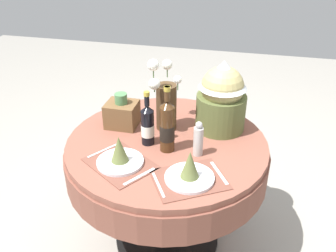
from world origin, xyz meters
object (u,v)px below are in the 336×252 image
(wine_bottle_right, at_px, (148,125))
(place_setting_left, at_px, (120,156))
(dining_table, at_px, (167,162))
(woven_basket_side_left, at_px, (122,113))
(place_setting_right, at_px, (190,172))
(pepper_mill, at_px, (198,140))
(wine_bottle_left, at_px, (167,126))
(flower_vase, at_px, (165,101))
(gift_tub_back_right, at_px, (222,94))

(wine_bottle_right, bearing_deg, place_setting_left, -110.67)
(dining_table, distance_m, woven_basket_side_left, 0.39)
(place_setting_right, distance_m, pepper_mill, 0.23)
(place_setting_left, distance_m, wine_bottle_left, 0.29)
(wine_bottle_right, height_order, pepper_mill, wine_bottle_right)
(flower_vase, relative_size, gift_tub_back_right, 1.05)
(place_setting_left, xyz_separation_m, gift_tub_back_right, (0.45, 0.49, 0.17))
(woven_basket_side_left, bearing_deg, place_setting_left, -72.33)
(wine_bottle_left, xyz_separation_m, pepper_mill, (0.17, -0.01, -0.05))
(dining_table, xyz_separation_m, wine_bottle_left, (0.02, -0.09, 0.29))
(place_setting_left, distance_m, flower_vase, 0.45)
(pepper_mill, bearing_deg, woven_basket_side_left, 157.28)
(flower_vase, relative_size, wine_bottle_right, 1.41)
(dining_table, bearing_deg, flower_vase, 106.86)
(place_setting_right, relative_size, wine_bottle_left, 1.14)
(gift_tub_back_right, bearing_deg, flower_vase, -166.21)
(place_setting_left, bearing_deg, flower_vase, 71.37)
(pepper_mill, distance_m, gift_tub_back_right, 0.35)
(dining_table, height_order, gift_tub_back_right, gift_tub_back_right)
(place_setting_right, xyz_separation_m, wine_bottle_left, (-0.17, 0.23, 0.10))
(flower_vase, relative_size, woven_basket_side_left, 2.13)
(flower_vase, xyz_separation_m, pepper_mill, (0.23, -0.23, -0.09))
(wine_bottle_left, relative_size, wine_bottle_right, 1.18)
(wine_bottle_right, bearing_deg, dining_table, 26.19)
(flower_vase, distance_m, pepper_mill, 0.34)
(place_setting_left, distance_m, pepper_mill, 0.41)
(pepper_mill, bearing_deg, place_setting_left, -154.70)
(dining_table, relative_size, pepper_mill, 5.84)
(wine_bottle_left, height_order, gift_tub_back_right, gift_tub_back_right)
(dining_table, relative_size, gift_tub_back_right, 2.74)
(wine_bottle_left, xyz_separation_m, gift_tub_back_right, (0.25, 0.30, 0.08))
(gift_tub_back_right, bearing_deg, wine_bottle_left, -129.41)
(place_setting_left, bearing_deg, pepper_mill, 25.30)
(gift_tub_back_right, bearing_deg, wine_bottle_right, -144.36)
(dining_table, distance_m, place_setting_right, 0.42)
(dining_table, height_order, wine_bottle_left, wine_bottle_left)
(flower_vase, xyz_separation_m, gift_tub_back_right, (0.31, 0.08, 0.04))
(place_setting_left, bearing_deg, place_setting_right, -7.35)
(pepper_mill, height_order, gift_tub_back_right, gift_tub_back_right)
(pepper_mill, xyz_separation_m, woven_basket_side_left, (-0.49, 0.21, -0.01))
(wine_bottle_left, bearing_deg, pepper_mill, -2.68)
(place_setting_right, bearing_deg, flower_vase, 116.73)
(place_setting_right, xyz_separation_m, gift_tub_back_right, (0.08, 0.53, 0.17))
(wine_bottle_left, distance_m, pepper_mill, 0.18)
(flower_vase, bearing_deg, pepper_mill, -45.04)
(place_setting_right, relative_size, gift_tub_back_right, 1.01)
(wine_bottle_left, xyz_separation_m, woven_basket_side_left, (-0.32, 0.20, -0.06))
(place_setting_right, distance_m, flower_vase, 0.53)
(place_setting_right, bearing_deg, pepper_mill, 89.14)
(wine_bottle_left, distance_m, wine_bottle_right, 0.13)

